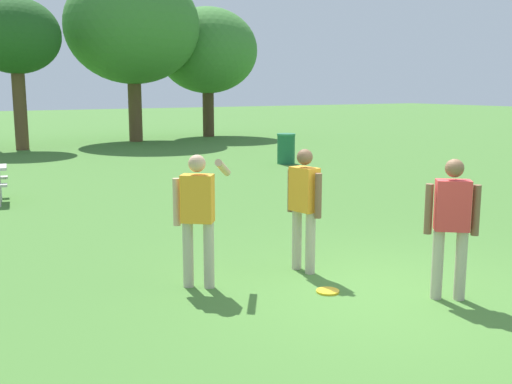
# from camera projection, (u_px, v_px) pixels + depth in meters

# --- Properties ---
(ground_plane) EXTENTS (120.00, 120.00, 0.00)m
(ground_plane) POSITION_uv_depth(u_px,v_px,m) (391.00, 296.00, 7.14)
(ground_plane) COLOR #447530
(person_thrower) EXTENTS (0.50, 0.42, 1.64)m
(person_thrower) POSITION_uv_depth(u_px,v_px,m) (452.00, 220.00, 6.88)
(person_thrower) COLOR #B7AD93
(person_thrower) RESTS_ON ground
(person_catcher) EXTENTS (0.84, 0.51, 1.64)m
(person_catcher) POSITION_uv_depth(u_px,v_px,m) (198.00, 210.00, 7.30)
(person_catcher) COLOR #B7AD93
(person_catcher) RESTS_ON ground
(person_bystander) EXTENTS (0.27, 0.60, 1.64)m
(person_bystander) POSITION_uv_depth(u_px,v_px,m) (304.00, 202.00, 7.94)
(person_bystander) COLOR #B7AD93
(person_bystander) RESTS_ON ground
(frisbee) EXTENTS (0.28, 0.28, 0.03)m
(frisbee) POSITION_uv_depth(u_px,v_px,m) (328.00, 291.00, 7.26)
(frisbee) COLOR yellow
(frisbee) RESTS_ON ground
(trash_can_beside_table) EXTENTS (0.59, 0.59, 0.96)m
(trash_can_beside_table) POSITION_uv_depth(u_px,v_px,m) (286.00, 149.00, 19.22)
(trash_can_beside_table) COLOR #1E663D
(trash_can_beside_table) RESTS_ON ground
(tree_broad_center) EXTENTS (3.37, 3.37, 5.76)m
(tree_broad_center) POSITION_uv_depth(u_px,v_px,m) (15.00, 37.00, 22.79)
(tree_broad_center) COLOR brown
(tree_broad_center) RESTS_ON ground
(tree_far_right) EXTENTS (5.85, 5.85, 7.50)m
(tree_far_right) POSITION_uv_depth(u_px,v_px,m) (132.00, 27.00, 26.29)
(tree_far_right) COLOR brown
(tree_far_right) RESTS_ON ground
(tree_slender_mid) EXTENTS (4.80, 4.80, 6.18)m
(tree_slender_mid) POSITION_uv_depth(u_px,v_px,m) (208.00, 51.00, 29.06)
(tree_slender_mid) COLOR #4C3823
(tree_slender_mid) RESTS_ON ground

